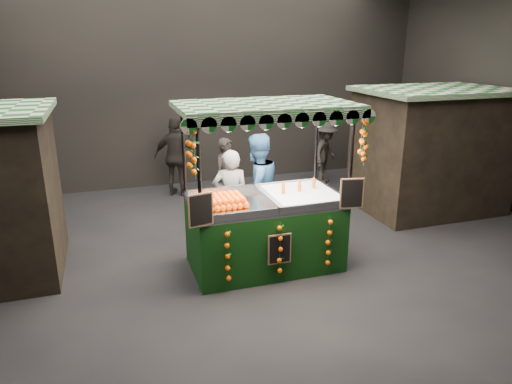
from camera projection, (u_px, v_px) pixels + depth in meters
name	position (u px, v px, depth m)	size (l,w,h in m)	color
ground	(256.00, 265.00, 7.65)	(12.00, 12.00, 0.00)	black
market_hall	(256.00, 51.00, 6.60)	(12.10, 10.10, 5.05)	black
neighbour_stall_right	(430.00, 150.00, 9.90)	(3.00, 2.20, 2.60)	black
juice_stall	(266.00, 219.00, 7.36)	(2.73, 1.61, 2.65)	black
vendor_grey	(231.00, 198.00, 8.18)	(0.71, 0.54, 1.75)	slate
vendor_blue	(257.00, 188.00, 8.35)	(1.17, 1.05, 1.98)	#285482
shopper_0	(228.00, 177.00, 9.62)	(0.71, 0.61, 1.65)	black
shopper_1	(389.00, 161.00, 10.46)	(1.05, 0.89, 1.89)	#2B2523
shopper_2	(177.00, 157.00, 10.86)	(1.18, 0.89, 1.86)	black
shopper_3	(326.00, 153.00, 11.92)	(1.14, 1.11, 1.57)	#292521
shopper_4	(21.00, 187.00, 9.07)	(0.81, 0.56, 1.58)	black
shopper_5	(372.00, 147.00, 12.25)	(1.25, 1.62, 1.71)	#282420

